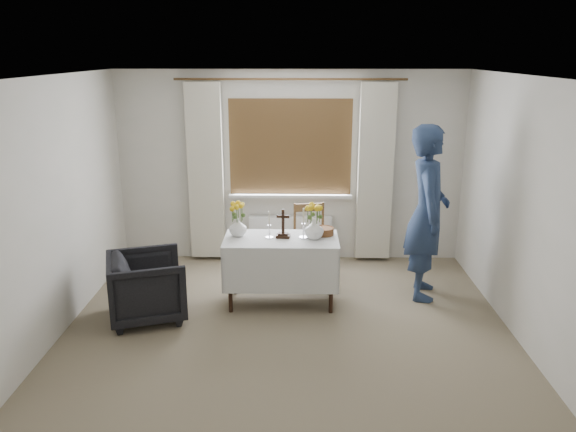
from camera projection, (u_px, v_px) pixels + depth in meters
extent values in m
plane|color=gray|center=(287.00, 350.00, 5.30)|extent=(5.00, 5.00, 0.00)
cube|color=white|center=(281.00, 271.00, 6.19)|extent=(1.24, 0.64, 0.76)
imported|color=black|center=(147.00, 287.00, 5.85)|extent=(0.97, 0.95, 0.70)
imported|color=navy|center=(427.00, 213.00, 6.24)|extent=(0.57, 0.78, 1.97)
cube|color=white|center=(290.00, 238.00, 7.54)|extent=(1.10, 0.10, 0.60)
imported|color=white|center=(238.00, 227.00, 6.14)|extent=(0.23, 0.23, 0.20)
imported|color=white|center=(314.00, 229.00, 6.05)|extent=(0.27, 0.27, 0.22)
cylinder|color=brown|center=(324.00, 231.00, 6.20)|extent=(0.26, 0.26, 0.08)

